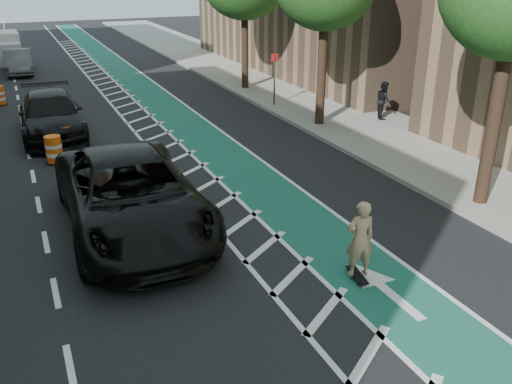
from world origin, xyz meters
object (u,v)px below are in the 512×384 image
barrel_a (54,150)px  suv_far (51,115)px  skateboarder (360,239)px  suv_near (131,195)px

barrel_a → suv_far: bearing=85.6°
suv_far → barrel_a: suv_far is taller
barrel_a → skateboarder: bearing=-63.6°
skateboarder → suv_near: size_ratio=0.25×
suv_near → suv_far: (-1.07, 9.38, -0.14)m
barrel_a → suv_near: bearing=-77.7°
suv_far → suv_near: bearing=-82.3°
suv_far → barrel_a: (-0.26, -3.33, -0.37)m
suv_near → suv_far: bearing=97.2°
skateboarder → suv_near: bearing=-37.5°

